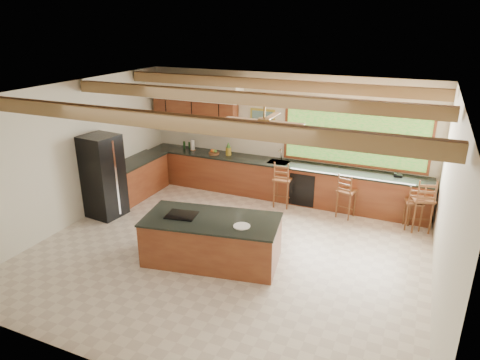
% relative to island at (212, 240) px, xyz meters
% --- Properties ---
extents(ground, '(7.20, 7.20, 0.00)m').
position_rel_island_xyz_m(ground, '(0.13, 0.40, -0.42)').
color(ground, beige).
rests_on(ground, ground).
extents(room_shell, '(7.27, 6.54, 3.02)m').
position_rel_island_xyz_m(room_shell, '(-0.04, 1.05, 1.79)').
color(room_shell, beige).
rests_on(room_shell, ground).
extents(counter_run, '(7.12, 3.10, 1.27)m').
position_rel_island_xyz_m(counter_run, '(-0.69, 2.92, 0.04)').
color(counter_run, brown).
rests_on(counter_run, ground).
extents(island, '(2.58, 1.54, 0.86)m').
position_rel_island_xyz_m(island, '(0.00, 0.00, 0.00)').
color(island, brown).
rests_on(island, ground).
extents(refrigerator, '(0.79, 0.77, 1.85)m').
position_rel_island_xyz_m(refrigerator, '(-3.09, 0.80, 0.50)').
color(refrigerator, black).
rests_on(refrigerator, ground).
extents(bar_stool_a, '(0.43, 0.43, 1.13)m').
position_rel_island_xyz_m(bar_stool_a, '(0.40, 2.79, 0.25)').
color(bar_stool_a, brown).
rests_on(bar_stool_a, ground).
extents(bar_stool_b, '(0.45, 0.45, 1.04)m').
position_rel_island_xyz_m(bar_stool_b, '(1.89, 2.79, 0.19)').
color(bar_stool_b, brown).
rests_on(bar_stool_b, ground).
extents(bar_stool_c, '(0.42, 0.42, 0.99)m').
position_rel_island_xyz_m(bar_stool_c, '(3.29, 2.80, 0.16)').
color(bar_stool_c, brown).
rests_on(bar_stool_c, ground).
extents(bar_stool_d, '(0.52, 0.52, 1.18)m').
position_rel_island_xyz_m(bar_stool_d, '(3.43, 2.76, 0.27)').
color(bar_stool_d, brown).
rests_on(bar_stool_d, ground).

